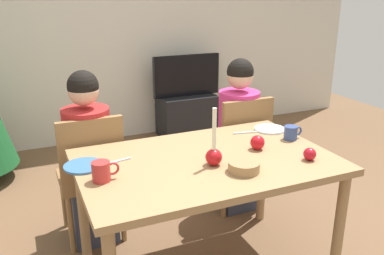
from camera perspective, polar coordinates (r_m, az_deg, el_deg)
The scene contains 18 objects.
back_wall at distance 4.57m, azimuth -12.49°, elevation 14.21°, with size 6.40×0.10×2.60m, color beige.
dining_table at distance 2.29m, azimuth 2.01°, elevation -6.31°, with size 1.40×0.90×0.75m.
chair_left at distance 2.75m, azimuth -13.91°, elevation -6.00°, with size 0.40×0.40×0.90m.
chair_right at distance 3.09m, azimuth 6.66°, elevation -2.66°, with size 0.40×0.40×0.90m.
person_left_child at distance 2.75m, azimuth -14.13°, elevation -4.65°, with size 0.30×0.30×1.17m.
person_right_child at distance 3.10m, azimuth 6.41°, elevation -1.47°, with size 0.30×0.30×1.17m.
tv_stand at distance 4.73m, azimuth -0.72°, elevation 1.70°, with size 0.64×0.40×0.48m, color black.
tv at distance 4.62m, azimuth -0.75°, elevation 7.28°, with size 0.79×0.05×0.46m.
candle_centerpiece at distance 2.16m, azimuth 3.10°, elevation -3.65°, with size 0.09×0.09×0.32m.
plate_left at distance 2.23m, azimuth -14.87°, elevation -5.19°, with size 0.21×0.21×0.01m, color teal.
plate_right at distance 2.75m, azimuth 10.81°, elevation -0.21°, with size 0.20×0.20×0.01m, color silver.
mug_left at distance 2.04m, azimuth -12.50°, elevation -6.00°, with size 0.14×0.09×0.10m.
mug_right at distance 2.60m, azimuth 13.69°, elevation -0.71°, with size 0.12×0.08×0.09m.
fork_left at distance 2.25m, azimuth -10.65°, elevation -4.73°, with size 0.18×0.01×0.01m, color silver.
fork_right at distance 2.67m, azimuth 7.62°, elevation -0.70°, with size 0.18×0.01×0.01m, color silver.
bowl_walnuts at distance 2.11m, azimuth 7.27°, elevation -5.45°, with size 0.16×0.16×0.05m, color #99754C.
apple_near_candle at distance 2.40m, azimuth 9.14°, elevation -2.08°, with size 0.08×0.08×0.08m, color red.
apple_by_left_plate at distance 2.32m, azimuth 16.13°, elevation -3.59°, with size 0.07×0.07×0.07m, color #B6121F.
Camera 1 is at (-0.90, -1.87, 1.64)m, focal length 38.15 mm.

